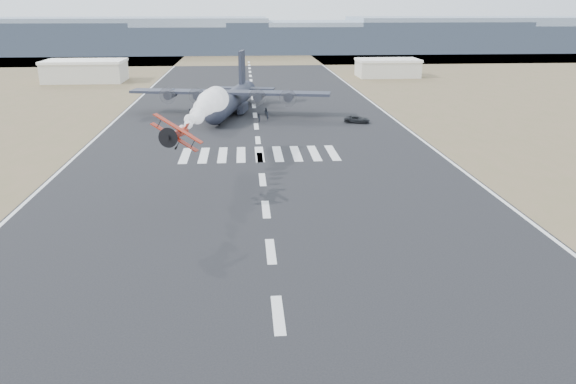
{
  "coord_description": "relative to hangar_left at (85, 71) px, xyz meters",
  "views": [
    {
      "loc": [
        -2.22,
        -38.69,
        23.18
      ],
      "look_at": [
        2.21,
        18.38,
        4.0
      ],
      "focal_mm": 35.0,
      "sensor_mm": 36.0,
      "label": 1
    }
  ],
  "objects": [
    {
      "name": "ridge_seg_d",
      "position": [
        52.0,
        115.0,
        3.09
      ],
      "size": [
        150.0,
        50.0,
        13.0
      ],
      "primitive_type": "cube",
      "color": "gray",
      "rests_on": "ground"
    },
    {
      "name": "scrub_far",
      "position": [
        52.0,
        85.0,
        -3.41
      ],
      "size": [
        500.0,
        80.0,
        0.0
      ],
      "primitive_type": "cube",
      "color": "brown",
      "rests_on": "ground"
    },
    {
      "name": "smoke_trail",
      "position": [
        44.61,
        -98.89,
        5.73
      ],
      "size": [
        5.35,
        24.45,
        4.02
      ],
      "rotation": [
        0.0,
        0.0,
        -0.13
      ],
      "color": "white"
    },
    {
      "name": "crew_e",
      "position": [
        46.51,
        -61.53,
        -2.57
      ],
      "size": [
        0.77,
        0.95,
        1.68
      ],
      "primitive_type": "imported",
      "rotation": [
        0.0,
        0.0,
        1.2
      ],
      "color": "black",
      "rests_on": "ground"
    },
    {
      "name": "crew_d",
      "position": [
        37.95,
        -61.79,
        -2.51
      ],
      "size": [
        0.75,
        1.14,
        1.79
      ],
      "primitive_type": "imported",
      "rotation": [
        0.0,
        0.0,
        4.49
      ],
      "color": "black",
      "rests_on": "ground"
    },
    {
      "name": "runway_markings",
      "position": [
        52.0,
        -85.0,
        -3.4
      ],
      "size": [
        60.0,
        260.0,
        0.01
      ],
      "primitive_type": null,
      "color": "silver",
      "rests_on": "ground"
    },
    {
      "name": "crew_a",
      "position": [
        42.6,
        -65.11,
        -2.62
      ],
      "size": [
        0.73,
        0.7,
        1.57
      ],
      "primitive_type": "imported",
      "rotation": [
        0.0,
        0.0,
        3.69
      ],
      "color": "black",
      "rests_on": "ground"
    },
    {
      "name": "crew_f",
      "position": [
        39.13,
        -65.89,
        -2.59
      ],
      "size": [
        1.36,
        1.46,
        1.63
      ],
      "primitive_type": "imported",
      "rotation": [
        0.0,
        0.0,
        0.85
      ],
      "color": "black",
      "rests_on": "ground"
    },
    {
      "name": "support_vehicle",
      "position": [
        72.8,
        -70.92,
        -2.69
      ],
      "size": [
        5.69,
        4.0,
        1.44
      ],
      "primitive_type": "imported",
      "rotation": [
        0.0,
        0.0,
        1.23
      ],
      "color": "black",
      "rests_on": "ground"
    },
    {
      "name": "aerobatic_biplane",
      "position": [
        41.85,
        -119.39,
        5.57
      ],
      "size": [
        5.69,
        5.83,
        4.45
      ],
      "rotation": [
        0.0,
        0.52,
        -0.13
      ],
      "color": "#A9180B"
    },
    {
      "name": "hangar_right",
      "position": [
        98.0,
        5.0,
        -0.4
      ],
      "size": [
        20.5,
        12.5,
        5.9
      ],
      "color": "#B8B4A3",
      "rests_on": "ground"
    },
    {
      "name": "transport_aircraft",
      "position": [
        46.97,
        -57.91,
        -0.12
      ],
      "size": [
        44.02,
        36.05,
        12.75
      ],
      "rotation": [
        0.0,
        0.0,
        -0.2
      ],
      "color": "#1F212F",
      "rests_on": "ground"
    },
    {
      "name": "ridge_seg_e",
      "position": [
        117.0,
        115.0,
        4.09
      ],
      "size": [
        150.0,
        50.0,
        15.0
      ],
      "primitive_type": "cube",
      "color": "gray",
      "rests_on": "ground"
    },
    {
      "name": "crew_c",
      "position": [
        48.42,
        -63.15,
        -2.57
      ],
      "size": [
        0.66,
        1.14,
        1.67
      ],
      "primitive_type": "imported",
      "rotation": [
        0.0,
        0.0,
        4.56
      ],
      "color": "black",
      "rests_on": "ground"
    },
    {
      "name": "ground",
      "position": [
        52.0,
        -145.0,
        -3.41
      ],
      "size": [
        500.0,
        500.0,
        0.0
      ],
      "primitive_type": "plane",
      "color": "black",
      "rests_on": "ground"
    },
    {
      "name": "crew_g",
      "position": [
        54.5,
        -66.88,
        -2.49
      ],
      "size": [
        0.59,
        0.7,
        1.84
      ],
      "primitive_type": "imported",
      "rotation": [
        0.0,
        0.0,
        4.77
      ],
      "color": "black",
      "rests_on": "ground"
    },
    {
      "name": "hangar_left",
      "position": [
        0.0,
        0.0,
        0.0
      ],
      "size": [
        24.5,
        14.5,
        6.7
      ],
      "color": "#B8B4A3",
      "rests_on": "ground"
    },
    {
      "name": "crew_h",
      "position": [
        52.61,
        -68.63,
        -2.54
      ],
      "size": [
        0.57,
        0.88,
        1.74
      ],
      "primitive_type": "imported",
      "rotation": [
        0.0,
        0.0,
        4.65
      ],
      "color": "black",
      "rests_on": "ground"
    },
    {
      "name": "ridge_seg_c",
      "position": [
        -13.0,
        115.0,
        5.09
      ],
      "size": [
        150.0,
        50.0,
        17.0
      ],
      "primitive_type": "cube",
      "color": "gray",
      "rests_on": "ground"
    },
    {
      "name": "ridge_seg_f",
      "position": [
        182.0,
        115.0,
        5.09
      ],
      "size": [
        150.0,
        50.0,
        17.0
      ],
      "primitive_type": "cube",
      "color": "gray",
      "rests_on": "ground"
    },
    {
      "name": "crew_b",
      "position": [
        54.35,
        -62.08,
        -2.5
      ],
      "size": [
        1.02,
        0.82,
        1.82
      ],
      "primitive_type": "imported",
      "rotation": [
        0.0,
        0.0,
        2.79
      ],
      "color": "black",
      "rests_on": "ground"
    }
  ]
}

